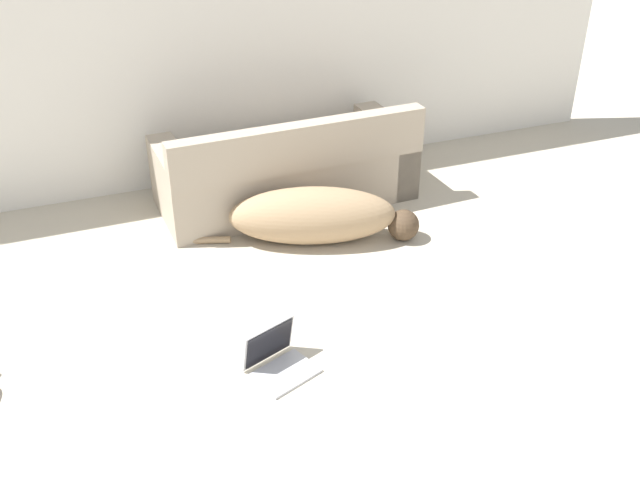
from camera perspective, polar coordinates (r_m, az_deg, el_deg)
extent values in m
cube|color=silver|center=(5.77, -9.86, 16.77)|extent=(7.50, 0.06, 2.61)
cube|color=tan|center=(5.67, -2.78, 5.15)|extent=(2.00, 0.89, 0.42)
cube|color=tan|center=(5.22, -1.50, 7.47)|extent=(1.98, 0.20, 0.35)
cube|color=tan|center=(5.98, 5.23, 7.18)|extent=(0.23, 0.83, 0.56)
cube|color=tan|center=(5.43, -11.61, 4.14)|extent=(0.23, 0.83, 0.56)
ellipsoid|color=#A38460|center=(5.08, -0.61, 1.97)|extent=(1.26, 0.78, 0.42)
sphere|color=#493726|center=(5.19, 6.69, 1.20)|extent=(0.29, 0.29, 0.23)
cylinder|color=#A38460|center=(5.20, -8.82, -0.01)|extent=(0.30, 0.14, 0.05)
cube|color=#B7B7BC|center=(4.00, -2.79, -10.60)|extent=(0.40, 0.35, 0.02)
cube|color=#B7B7BC|center=(4.00, -4.18, -8.18)|extent=(0.34, 0.18, 0.24)
cube|color=black|center=(4.00, -4.09, -8.25)|extent=(0.31, 0.16, 0.22)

